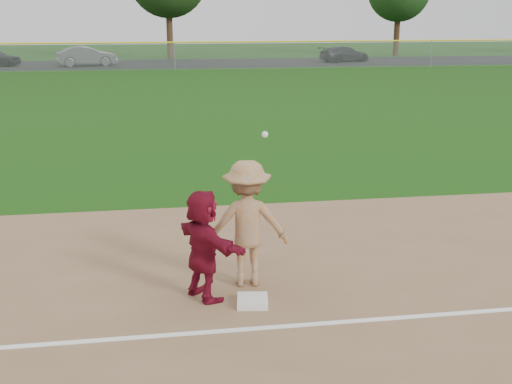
{
  "coord_description": "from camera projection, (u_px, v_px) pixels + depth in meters",
  "views": [
    {
      "loc": [
        -1.59,
        -8.59,
        4.18
      ],
      "look_at": [
        0.0,
        1.5,
        1.3
      ],
      "focal_mm": 45.0,
      "sensor_mm": 36.0,
      "label": 1
    }
  ],
  "objects": [
    {
      "name": "first_base_play",
      "position": [
        247.0,
        223.0,
        9.92
      ],
      "size": [
        1.34,
        0.83,
        2.48
      ],
      "color": "gray",
      "rests_on": "infield_dirt"
    },
    {
      "name": "car_right",
      "position": [
        345.0,
        54.0,
        55.03
      ],
      "size": [
        4.84,
        3.19,
        1.3
      ],
      "primitive_type": "imported",
      "rotation": [
        0.0,
        0.0,
        1.9
      ],
      "color": "black",
      "rests_on": "parking_asphalt"
    },
    {
      "name": "foul_line",
      "position": [
        282.0,
        327.0,
        8.77
      ],
      "size": [
        60.0,
        0.1,
        0.01
      ],
      "primitive_type": "cube",
      "color": "white",
      "rests_on": "infield_dirt"
    },
    {
      "name": "car_mid",
      "position": [
        87.0,
        56.0,
        50.81
      ],
      "size": [
        4.88,
        2.52,
        1.53
      ],
      "primitive_type": "imported",
      "rotation": [
        0.0,
        0.0,
        1.77
      ],
      "color": "#515358",
      "rests_on": "parking_asphalt"
    },
    {
      "name": "parking_asphalt",
      "position": [
        173.0,
        64.0,
        53.27
      ],
      "size": [
        120.0,
        10.0,
        0.01
      ],
      "primitive_type": "cube",
      "color": "black",
      "rests_on": "ground"
    },
    {
      "name": "outfield_fence",
      "position": [
        174.0,
        43.0,
        47.03
      ],
      "size": [
        110.0,
        0.12,
        110.0
      ],
      "color": "#999EA0",
      "rests_on": "ground"
    },
    {
      "name": "base_runner",
      "position": [
        203.0,
        245.0,
        9.46
      ],
      "size": [
        1.18,
        1.61,
        1.68
      ],
      "primitive_type": "imported",
      "rotation": [
        0.0,
        0.0,
        2.07
      ],
      "color": "maroon",
      "rests_on": "infield_dirt"
    },
    {
      "name": "first_base",
      "position": [
        253.0,
        301.0,
        9.44
      ],
      "size": [
        0.51,
        0.51,
        0.1
      ],
      "primitive_type": "cube",
      "rotation": [
        0.0,
        0.0,
        -0.15
      ],
      "color": "white",
      "rests_on": "infield_dirt"
    },
    {
      "name": "ground",
      "position": [
        272.0,
        303.0,
        9.54
      ],
      "size": [
        160.0,
        160.0,
        0.0
      ],
      "primitive_type": "plane",
      "color": "#17460D",
      "rests_on": "ground"
    }
  ]
}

